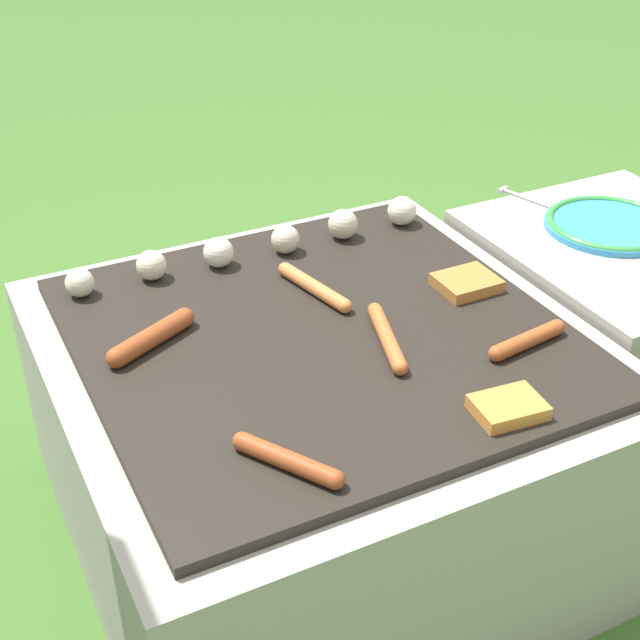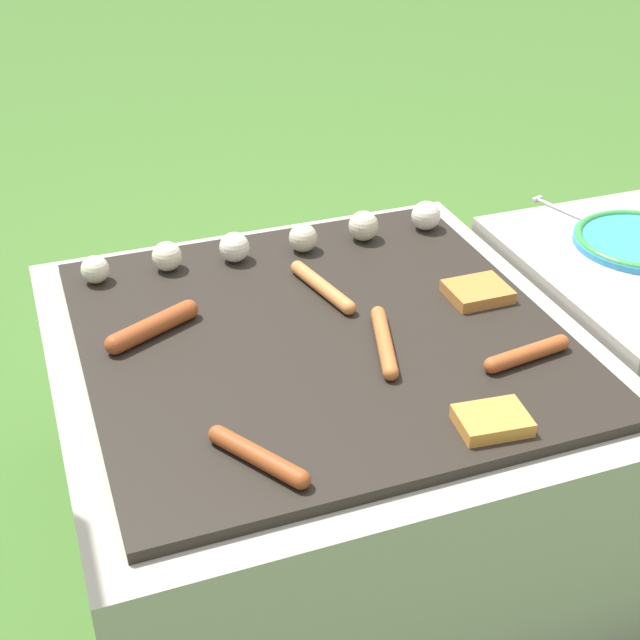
# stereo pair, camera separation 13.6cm
# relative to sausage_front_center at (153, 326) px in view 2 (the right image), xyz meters

# --- Properties ---
(ground_plane) EXTENTS (14.00, 14.00, 0.00)m
(ground_plane) POSITION_rel_sausage_front_center_xyz_m (0.24, -0.08, -0.43)
(ground_plane) COLOR #3D6628
(grill) EXTENTS (0.81, 0.81, 0.41)m
(grill) POSITION_rel_sausage_front_center_xyz_m (0.24, -0.08, -0.22)
(grill) COLOR #9E998E
(grill) RESTS_ON ground_plane
(side_ledge) EXTENTS (0.46, 0.51, 0.41)m
(side_ledge) POSITION_rel_sausage_front_center_xyz_m (0.89, -0.05, -0.22)
(side_ledge) COLOR #9E998E
(side_ledge) RESTS_ON ground_plane
(sausage_back_right) EXTENTS (0.10, 0.14, 0.02)m
(sausage_back_right) POSITION_rel_sausage_front_center_xyz_m (0.07, -0.34, -0.00)
(sausage_back_right) COLOR #93421E
(sausage_back_right) RESTS_ON grill
(sausage_back_center) EXTENTS (0.06, 0.18, 0.02)m
(sausage_back_center) POSITION_rel_sausage_front_center_xyz_m (0.29, 0.03, -0.00)
(sausage_back_center) COLOR #C6753D
(sausage_back_center) RESTS_ON grill
(sausage_front_center) EXTENTS (0.16, 0.09, 0.03)m
(sausage_front_center) POSITION_rel_sausage_front_center_xyz_m (0.00, 0.00, 0.00)
(sausage_front_center) COLOR #93421E
(sausage_front_center) RESTS_ON grill
(sausage_mid_right) EXTENTS (0.07, 0.18, 0.02)m
(sausage_mid_right) POSITION_rel_sausage_front_center_xyz_m (0.32, -0.15, -0.00)
(sausage_mid_right) COLOR #B7602D
(sausage_mid_right) RESTS_ON grill
(sausage_front_left) EXTENTS (0.15, 0.04, 0.02)m
(sausage_front_left) POSITION_rel_sausage_front_center_xyz_m (0.50, -0.26, -0.00)
(sausage_front_left) COLOR #A34C23
(sausage_front_left) RESTS_ON grill
(bread_slice_center) EXTENTS (0.10, 0.08, 0.02)m
(bread_slice_center) POSITION_rel_sausage_front_center_xyz_m (0.52, -0.07, -0.01)
(bread_slice_center) COLOR #B27033
(bread_slice_center) RESTS_ON grill
(bread_slice_right) EXTENTS (0.10, 0.08, 0.02)m
(bread_slice_right) POSITION_rel_sausage_front_center_xyz_m (0.38, -0.37, -0.01)
(bread_slice_right) COLOR #D18438
(bread_slice_right) RESTS_ON grill
(mushroom_row) EXTENTS (0.66, 0.06, 0.06)m
(mushroom_row) POSITION_rel_sausage_front_center_xyz_m (0.27, 0.19, 0.01)
(mushroom_row) COLOR beige
(mushroom_row) RESTS_ON grill
(fork_utensil) EXTENTS (0.08, 0.21, 0.01)m
(fork_utensil) POSITION_rel_sausage_front_center_xyz_m (0.84, 0.14, -0.01)
(fork_utensil) COLOR silver
(fork_utensil) RESTS_ON side_ledge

